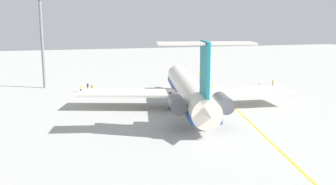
# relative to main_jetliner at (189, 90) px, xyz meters

# --- Properties ---
(ground) EXTENTS (324.81, 324.81, 0.00)m
(ground) POSITION_rel_main_jetliner_xyz_m (0.54, -6.17, -3.75)
(ground) COLOR #ADADA8
(main_jetliner) EXTENTS (46.82, 41.77, 13.76)m
(main_jetliner) POSITION_rel_main_jetliner_xyz_m (0.00, 0.00, 0.00)
(main_jetliner) COLOR silver
(main_jetliner) RESTS_ON ground
(ground_crew_near_nose) EXTENTS (0.29, 0.45, 1.81)m
(ground_crew_near_nose) POSITION_rel_main_jetliner_xyz_m (26.41, 16.30, -2.61)
(ground_crew_near_nose) COLOR black
(ground_crew_near_nose) RESTS_ON ground
(ground_crew_near_tail) EXTENTS (0.34, 0.32, 1.72)m
(ground_crew_near_tail) POSITION_rel_main_jetliner_xyz_m (23.66, 15.57, -2.66)
(ground_crew_near_tail) COLOR black
(ground_crew_near_tail) RESTS_ON ground
(ground_crew_portside) EXTENTS (0.35, 0.29, 1.68)m
(ground_crew_portside) POSITION_rel_main_jetliner_xyz_m (24.33, 18.11, -2.69)
(ground_crew_portside) COLOR black
(ground_crew_portside) RESTS_ON ground
(ground_crew_starboard) EXTENTS (0.33, 0.32, 1.69)m
(ground_crew_starboard) POSITION_rel_main_jetliner_xyz_m (17.35, -29.18, -2.68)
(ground_crew_starboard) COLOR black
(ground_crew_starboard) RESTS_ON ground
(safety_cone_nose) EXTENTS (0.40, 0.40, 0.55)m
(safety_cone_nose) POSITION_rel_main_jetliner_xyz_m (21.43, -27.83, -3.48)
(safety_cone_nose) COLOR #EA590F
(safety_cone_nose) RESTS_ON ground
(safety_cone_wingtip) EXTENTS (0.40, 0.40, 0.55)m
(safety_cone_wingtip) POSITION_rel_main_jetliner_xyz_m (30.35, 14.92, -3.48)
(safety_cone_wingtip) COLOR #EA590F
(safety_cone_wingtip) RESTS_ON ground
(taxiway_centreline) EXTENTS (101.02, 24.54, 0.01)m
(taxiway_centreline) POSITION_rel_main_jetliner_xyz_m (1.29, -9.53, -3.75)
(taxiway_centreline) COLOR gold
(taxiway_centreline) RESTS_ON ground
(light_mast) EXTENTS (4.00, 0.70, 22.14)m
(light_mast) POSITION_rel_main_jetliner_xyz_m (32.97, 26.28, 8.51)
(light_mast) COLOR slate
(light_mast) RESTS_ON ground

